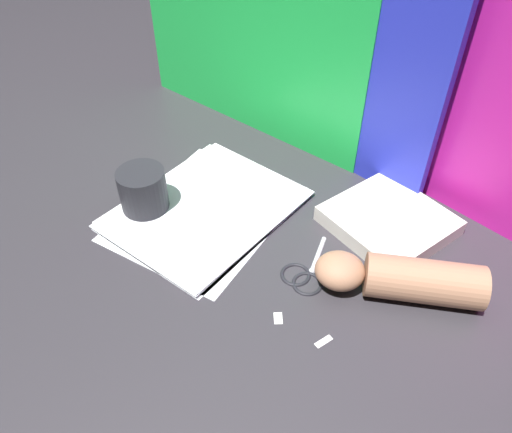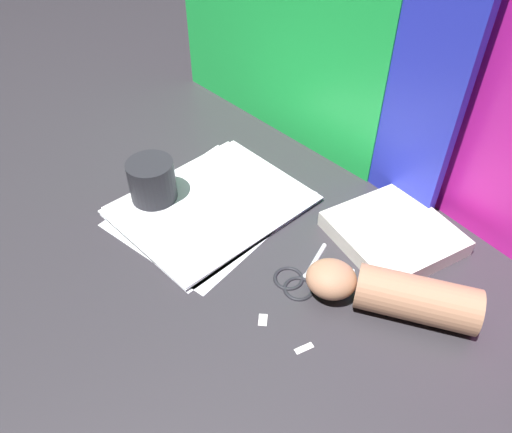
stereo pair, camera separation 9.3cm
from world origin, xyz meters
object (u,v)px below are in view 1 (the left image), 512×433
book_closed (388,221)px  scissors (308,273)px  paper_stack (206,210)px  hand_forearm (402,278)px  mug (143,192)px

book_closed → scissors: book_closed is taller
paper_stack → book_closed: bearing=29.4°
paper_stack → hand_forearm: 0.41m
paper_stack → hand_forearm: (0.41, 0.04, 0.03)m
book_closed → hand_forearm: 0.17m
book_closed → mug: size_ratio=2.63×
scissors → hand_forearm: size_ratio=0.53×
book_closed → hand_forearm: (0.09, -0.14, 0.02)m
hand_forearm → mug: (-0.51, -0.11, 0.01)m
paper_stack → hand_forearm: hand_forearm is taller
book_closed → mug: (-0.42, -0.25, 0.03)m
book_closed → hand_forearm: size_ratio=0.91×
scissors → hand_forearm: hand_forearm is taller
paper_stack → scissors: 0.26m
paper_stack → scissors: paper_stack is taller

